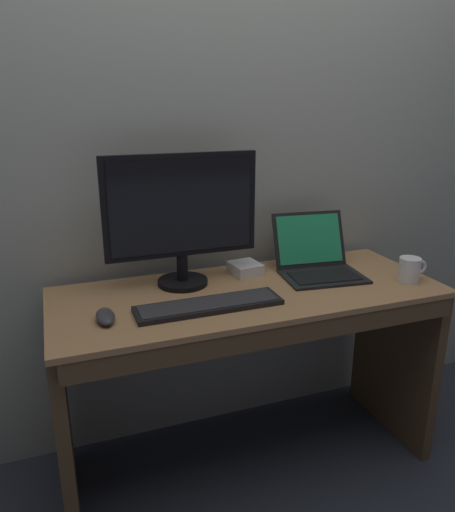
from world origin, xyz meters
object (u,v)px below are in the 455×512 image
at_px(laptop_black, 317,260).
at_px(coffee_mug, 410,270).
at_px(wired_keyboard, 209,305).
at_px(external_drive_box, 245,268).
at_px(computer_mouse, 105,316).
at_px(external_monitor, 182,216).

bearing_deg(laptop_black, coffee_mug, -37.16).
xyz_separation_m(wired_keyboard, external_drive_box, (0.24, 0.27, 0.01)).
height_order(laptop_black, wired_keyboard, laptop_black).
relative_size(wired_keyboard, coffee_mug, 4.18).
relative_size(laptop_black, wired_keyboard, 0.68).
bearing_deg(wired_keyboard, coffee_mug, -2.08).
bearing_deg(computer_mouse, external_drive_box, 24.57).
xyz_separation_m(external_monitor, wired_keyboard, (0.03, -0.23, -0.26)).
distance_m(external_drive_box, coffee_mug, 0.63).
xyz_separation_m(wired_keyboard, coffee_mug, (0.80, -0.03, 0.04)).
bearing_deg(external_drive_box, wired_keyboard, -131.64).
bearing_deg(coffee_mug, external_monitor, 162.47).
bearing_deg(external_monitor, wired_keyboard, -83.73).
distance_m(external_monitor, coffee_mug, 0.89).
bearing_deg(computer_mouse, wired_keyboard, -1.69).
bearing_deg(computer_mouse, laptop_black, 11.82).
height_order(external_monitor, wired_keyboard, external_monitor).
distance_m(laptop_black, external_drive_box, 0.29).
height_order(laptop_black, computer_mouse, laptop_black).
bearing_deg(laptop_black, computer_mouse, -168.69).
xyz_separation_m(laptop_black, coffee_mug, (0.28, -0.21, -0.01)).
relative_size(external_monitor, external_drive_box, 4.65).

